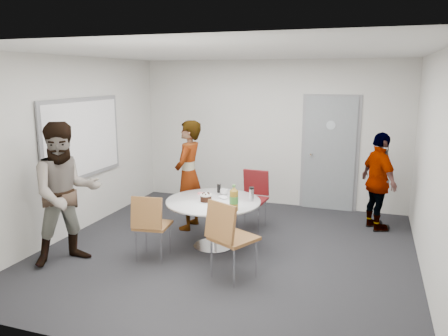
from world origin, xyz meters
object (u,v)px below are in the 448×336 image
at_px(person_main, 189,175).
at_px(person_left, 66,194).
at_px(whiteboard, 83,138).
at_px(person_right, 379,182).
at_px(chair_near_left, 150,221).
at_px(chair_near_right, 228,232).
at_px(table, 215,207).
at_px(door, 330,154).
at_px(chair_far, 254,193).

bearing_deg(person_main, person_left, -31.15).
bearing_deg(whiteboard, person_right, 17.59).
distance_m(chair_near_left, person_left, 1.13).
bearing_deg(chair_near_left, chair_near_right, -17.24).
xyz_separation_m(whiteboard, table, (2.25, -0.15, -0.84)).
distance_m(chair_near_right, person_left, 2.17).
bearing_deg(table, door, 61.62).
xyz_separation_m(door, person_main, (-2.00, -1.77, -0.16)).
bearing_deg(door, person_main, -138.41).
xyz_separation_m(table, person_right, (2.16, 1.55, 0.17)).
relative_size(person_main, person_right, 1.11).
bearing_deg(whiteboard, chair_far, 19.40).
relative_size(chair_near_right, person_right, 0.63).
relative_size(whiteboard, person_main, 1.10).
bearing_deg(person_main, person_right, 105.46).
distance_m(chair_far, person_left, 2.87).
bearing_deg(door, chair_near_right, -103.81).
relative_size(door, table, 1.59).
bearing_deg(chair_far, person_left, 51.30).
relative_size(chair_near_left, chair_near_right, 0.92).
distance_m(door, chair_near_right, 3.46).
relative_size(whiteboard, table, 1.43).
xyz_separation_m(chair_near_left, person_right, (2.81, 2.25, 0.23)).
relative_size(chair_far, person_left, 0.50).
bearing_deg(person_left, chair_far, -4.01).
bearing_deg(person_left, person_right, -17.08).
bearing_deg(person_right, person_main, 77.71).
height_order(door, whiteboard, door).
bearing_deg(door, chair_near_left, -121.99).
bearing_deg(chair_near_left, person_right, 31.52).
xyz_separation_m(chair_far, person_left, (-1.93, -2.10, 0.36)).
relative_size(whiteboard, chair_near_left, 2.11).
xyz_separation_m(chair_near_right, person_left, (-2.14, -0.15, 0.32)).
relative_size(chair_near_left, person_main, 0.52).
relative_size(whiteboard, chair_far, 2.06).
distance_m(door, person_main, 2.68).
height_order(table, person_main, person_main).
bearing_deg(whiteboard, chair_near_right, -21.07).
xyz_separation_m(door, whiteboard, (-3.56, -2.28, 0.42)).
bearing_deg(chair_near_right, door, 103.15).
bearing_deg(chair_far, whiteboard, 23.26).
bearing_deg(chair_near_left, person_left, -167.73).
xyz_separation_m(table, person_main, (-0.68, 0.66, 0.26)).
height_order(door, table, door).
distance_m(table, chair_far, 1.08).
height_order(chair_near_right, chair_far, chair_near_right).
relative_size(chair_far, person_right, 0.59).
distance_m(chair_far, person_main, 1.08).
relative_size(door, chair_near_right, 2.15).
bearing_deg(chair_near_right, person_right, 82.70).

